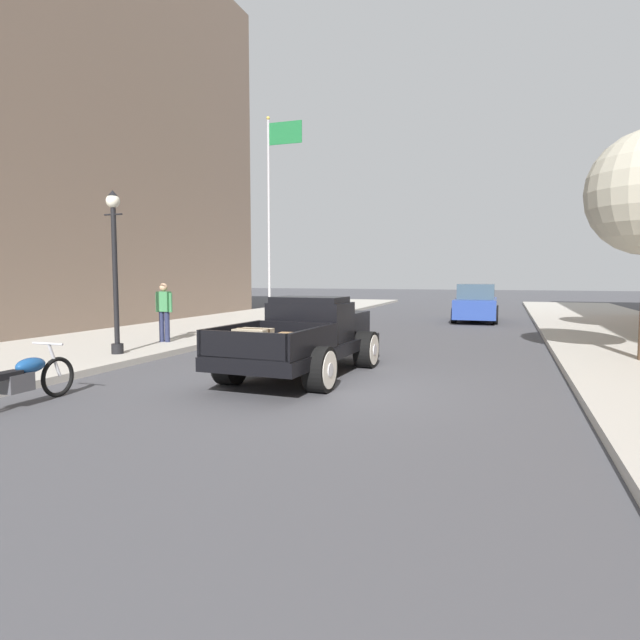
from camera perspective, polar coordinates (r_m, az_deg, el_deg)
The scene contains 8 objects.
ground_plane at distance 9.83m, azimuth -1.23°, elevation -7.07°, with size 140.00×140.00×0.00m, color #47474C.
sidewalk_left at distance 14.06m, azimuth -30.22°, elevation -3.83°, with size 5.50×64.00×0.15m, color #B7B2A8.
hotrod_truck_black at distance 11.03m, azimuth -1.23°, elevation -1.81°, with size 2.35×5.01×1.58m.
motorcycle_parked at distance 9.43m, azimuth -29.26°, elevation -5.45°, with size 0.62×2.12×0.93m.
car_background_blue at distance 24.50m, azimuth 16.24°, elevation 1.64°, with size 1.91×4.32×1.65m.
pedestrian_sidewalk_left at distance 15.65m, azimuth -16.23°, elevation 1.16°, with size 0.53×0.22×1.65m.
street_lamp_near at distance 13.61m, azimuth -20.97°, elevation 6.00°, with size 0.50×0.32×3.85m.
flagpole at distance 25.62m, azimuth -4.99°, elevation 13.16°, with size 1.74×0.16×9.16m.
Camera 1 is at (3.35, -9.02, 2.01)m, focal length 30.13 mm.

